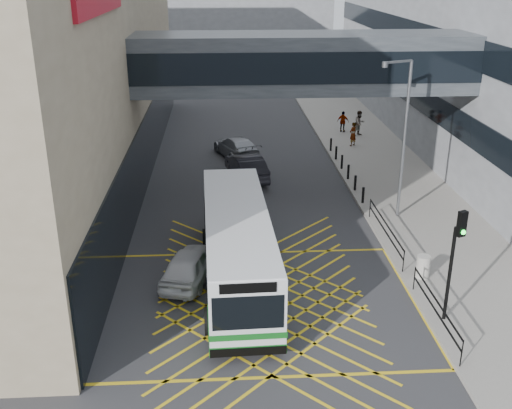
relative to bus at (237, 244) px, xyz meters
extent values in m
plane|color=#333335|center=(0.90, -1.92, -1.69)|extent=(120.00, 120.00, 0.00)
cube|color=black|center=(-5.06, 14.08, 0.31)|extent=(0.10, 41.50, 4.00)
cube|color=black|center=(12.86, 22.08, 2.31)|extent=(0.10, 43.50, 1.60)
cube|color=black|center=(12.86, 22.08, 6.31)|extent=(0.10, 43.50, 1.60)
cube|color=#3C4146|center=(3.90, 10.08, 5.81)|extent=(20.00, 4.00, 3.00)
cube|color=black|center=(3.90, 8.06, 5.81)|extent=(19.50, 0.06, 1.60)
cube|color=black|center=(3.90, 12.10, 5.81)|extent=(19.50, 0.06, 1.60)
cube|color=gray|center=(9.90, 13.08, -1.61)|extent=(6.00, 54.00, 0.16)
cube|color=gold|center=(0.90, -1.92, -1.68)|extent=(12.00, 9.00, 0.01)
cube|color=silver|center=(0.00, -0.12, 0.03)|extent=(2.87, 11.20, 2.73)
cube|color=#11571A|center=(0.00, -0.12, -1.16)|extent=(2.92, 11.24, 0.34)
cube|color=#11571A|center=(0.00, -0.12, -0.62)|extent=(2.94, 11.24, 0.22)
cube|color=black|center=(-0.02, 0.49, 0.39)|extent=(2.89, 9.79, 1.06)
cube|color=black|center=(0.18, -5.66, 0.29)|extent=(2.33, 0.15, 1.21)
cube|color=black|center=(0.18, -5.68, 1.20)|extent=(1.82, 0.12, 0.35)
cube|color=silver|center=(0.00, -0.12, 1.41)|extent=(2.85, 11.10, 0.10)
cube|color=black|center=(0.18, -5.68, -1.18)|extent=(2.53, 0.18, 0.30)
cube|color=black|center=(-0.17, 5.44, -1.18)|extent=(2.53, 0.18, 0.30)
cylinder|color=black|center=(-1.16, -3.80, -1.18)|extent=(0.31, 1.02, 1.01)
cylinder|color=black|center=(1.39, -3.72, -1.18)|extent=(0.31, 1.02, 1.01)
cylinder|color=black|center=(-1.37, 3.08, -1.18)|extent=(0.31, 1.02, 1.01)
cylinder|color=black|center=(1.18, 3.16, -1.18)|extent=(0.31, 1.02, 1.01)
imported|color=silver|center=(-1.99, 0.20, -0.97)|extent=(2.92, 4.82, 1.43)
imported|color=black|center=(0.96, 12.94, -0.91)|extent=(3.04, 5.30, 1.56)
imported|color=gray|center=(0.51, 17.50, -0.92)|extent=(3.60, 5.31, 1.53)
cylinder|color=black|center=(7.52, -3.60, 0.33)|extent=(0.17, 0.17, 3.70)
cube|color=black|center=(7.62, -3.82, 2.40)|extent=(0.36, 0.30, 0.93)
sphere|color=#19E533|center=(7.66, -3.92, 2.12)|extent=(0.23, 0.23, 0.17)
cylinder|color=slate|center=(8.56, 6.23, 2.45)|extent=(0.21, 0.21, 7.96)
cube|color=slate|center=(7.83, 5.91, 6.43)|extent=(1.50, 0.74, 0.10)
cylinder|color=slate|center=(7.11, 5.59, 6.36)|extent=(0.37, 0.37, 0.25)
cylinder|color=#ADA89E|center=(7.73, -0.43, -1.04)|extent=(0.56, 0.56, 0.97)
cube|color=black|center=(7.05, -3.92, -0.58)|extent=(0.05, 5.00, 0.05)
cube|color=black|center=(7.05, -3.92, -0.98)|extent=(0.05, 5.00, 0.05)
cube|color=black|center=(7.05, 3.08, -0.58)|extent=(0.05, 6.00, 0.05)
cube|color=black|center=(7.05, 3.08, -0.98)|extent=(0.05, 6.00, 0.05)
cylinder|color=black|center=(7.05, -6.42, -1.03)|extent=(0.04, 0.04, 1.00)
cylinder|color=black|center=(7.05, -1.42, -1.03)|extent=(0.04, 0.04, 1.00)
cylinder|color=black|center=(7.05, 0.08, -1.03)|extent=(0.04, 0.04, 1.00)
cylinder|color=black|center=(7.05, 6.08, -1.03)|extent=(0.04, 0.04, 1.00)
cylinder|color=black|center=(7.15, 8.08, -1.08)|extent=(0.14, 0.14, 0.90)
cylinder|color=black|center=(7.15, 10.08, -1.08)|extent=(0.14, 0.14, 0.90)
cylinder|color=black|center=(7.15, 12.08, -1.08)|extent=(0.14, 0.14, 0.90)
cylinder|color=black|center=(7.15, 14.08, -1.08)|extent=(0.14, 0.14, 0.90)
cylinder|color=black|center=(7.15, 16.08, -1.08)|extent=(0.14, 0.14, 0.90)
cylinder|color=black|center=(7.15, 18.08, -1.08)|extent=(0.14, 0.14, 0.90)
imported|color=gray|center=(8.94, 19.25, -0.67)|extent=(0.84, 0.81, 1.71)
imported|color=gray|center=(10.04, 22.06, -0.58)|extent=(1.07, 0.92, 1.89)
imported|color=gray|center=(8.99, 23.14, -0.71)|extent=(1.06, 0.82, 1.62)
camera|label=1|loc=(-0.56, -22.14, 10.61)|focal=42.00mm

